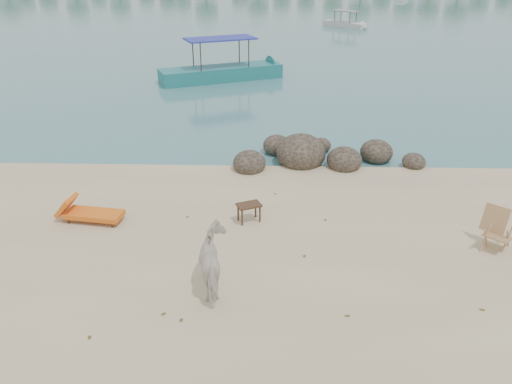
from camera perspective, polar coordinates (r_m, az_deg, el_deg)
boulders at (r=16.89m, az=6.66°, el=4.19°), size 6.32×2.87×1.24m
cow at (r=10.35m, az=-4.61°, el=-8.15°), size 1.03×1.62×1.27m
side_table at (r=12.98m, az=-0.81°, el=-2.50°), size 0.72×0.61×0.49m
lounge_chair at (r=13.66m, az=-18.05°, el=-2.21°), size 1.93×0.92×0.56m
deck_chair at (r=12.99m, az=25.94°, el=-4.15°), size 0.91×0.92×0.97m
boat_near at (r=28.09m, az=-4.08°, el=16.38°), size 7.60×4.65×3.66m
boat_mid at (r=49.88m, az=10.21°, el=19.47°), size 4.31×4.33×2.44m
dead_leaves at (r=11.65m, az=-0.92°, el=-7.52°), size 8.37×6.23×0.00m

